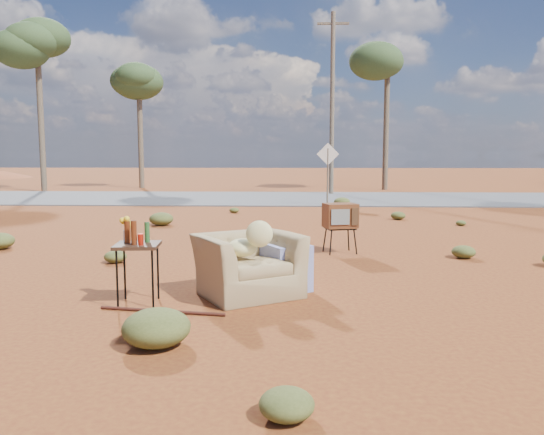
{
  "coord_description": "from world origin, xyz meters",
  "views": [
    {
      "loc": [
        0.36,
        -6.6,
        1.75
      ],
      "look_at": [
        0.01,
        1.5,
        0.8
      ],
      "focal_mm": 35.0,
      "sensor_mm": 36.0,
      "label": 1
    }
  ],
  "objects": [
    {
      "name": "ground",
      "position": [
        0.0,
        0.0,
        0.0
      ],
      "size": [
        140.0,
        140.0,
        0.0
      ],
      "primitive_type": "plane",
      "color": "brown",
      "rests_on": "ground"
    },
    {
      "name": "highway",
      "position": [
        0.0,
        15.0,
        0.02
      ],
      "size": [
        140.0,
        7.0,
        0.04
      ],
      "primitive_type": "cube",
      "color": "#565659",
      "rests_on": "ground"
    },
    {
      "name": "armchair",
      "position": [
        -0.14,
        -0.02,
        0.48
      ],
      "size": [
        1.53,
        1.47,
        1.04
      ],
      "rotation": [
        0.0,
        0.0,
        0.54
      ],
      "color": "#947A50",
      "rests_on": "ground"
    },
    {
      "name": "tv_unit",
      "position": [
        1.17,
        2.87,
        0.67
      ],
      "size": [
        0.65,
        0.57,
        0.9
      ],
      "rotation": [
        0.0,
        0.0,
        0.25
      ],
      "color": "black",
      "rests_on": "ground"
    },
    {
      "name": "side_table",
      "position": [
        -1.52,
        -0.51,
        0.74
      ],
      "size": [
        0.55,
        0.55,
        1.01
      ],
      "rotation": [
        0.0,
        0.0,
        0.1
      ],
      "color": "#331F12",
      "rests_on": "ground"
    },
    {
      "name": "rusty_bar",
      "position": [
        -1.12,
        -0.9,
        0.02
      ],
      "size": [
        1.46,
        0.26,
        0.04
      ],
      "primitive_type": "cylinder",
      "rotation": [
        0.0,
        1.57,
        -0.15
      ],
      "color": "#4A1C13",
      "rests_on": "ground"
    },
    {
      "name": "road_sign",
      "position": [
        1.5,
        12.0,
        1.5
      ],
      "size": [
        0.78,
        0.06,
        2.19
      ],
      "color": "brown",
      "rests_on": "ground"
    },
    {
      "name": "eucalyptus_left",
      "position": [
        -12.0,
        19.0,
        6.92
      ],
      "size": [
        3.2,
        3.2,
        8.1
      ],
      "color": "brown",
      "rests_on": "ground"
    },
    {
      "name": "eucalyptus_near_left",
      "position": [
        -8.0,
        22.0,
        5.45
      ],
      "size": [
        3.2,
        3.2,
        6.6
      ],
      "color": "brown",
      "rests_on": "ground"
    },
    {
      "name": "eucalyptus_center",
      "position": [
        5.0,
        21.0,
        6.43
      ],
      "size": [
        3.2,
        3.2,
        7.6
      ],
      "color": "brown",
      "rests_on": "ground"
    },
    {
      "name": "utility_pole_center",
      "position": [
        2.0,
        17.5,
        4.15
      ],
      "size": [
        1.4,
        0.2,
        8.0
      ],
      "color": "brown",
      "rests_on": "ground"
    },
    {
      "name": "scrub_patch",
      "position": [
        -0.82,
        4.41,
        0.14
      ],
      "size": [
        17.49,
        8.07,
        0.33
      ],
      "color": "#535927",
      "rests_on": "ground"
    }
  ]
}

